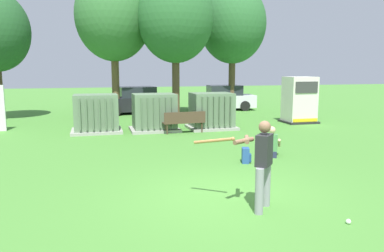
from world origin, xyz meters
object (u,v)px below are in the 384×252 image
transformer_west (96,114)px  batter (261,160)px  parked_car_left_of_center (223,98)px  sports_ball (348,222)px  seated_spectator (272,145)px  transformer_mid_east (212,111)px  parked_car_leftmost (135,101)px  park_bench (184,121)px  generator_enclosure (299,100)px  transformer_mid_west (154,113)px  backpack (246,156)px

transformer_west → batter: bearing=-73.4°
parked_car_left_of_center → sports_ball: bearing=-102.5°
transformer_west → seated_spectator: transformer_west is taller
batter → transformer_mid_east: bearing=77.7°
parked_car_leftmost → park_bench: bearing=-80.9°
transformer_mid_east → seated_spectator: 5.65m
transformer_mid_east → generator_enclosure: 4.92m
transformer_mid_west → transformer_mid_east: same height
generator_enclosure → park_bench: 6.54m
transformer_mid_east → seated_spectator: size_ratio=2.18×
batter → parked_car_leftmost: size_ratio=0.40×
transformer_west → transformer_mid_west: bearing=-5.5°
sports_ball → parked_car_leftmost: 17.52m
sports_ball → transformer_west: bearing=110.8°
transformer_west → park_bench: transformer_west is taller
generator_enclosure → backpack: size_ratio=5.23×
generator_enclosure → sports_ball: size_ratio=25.56×
generator_enclosure → sports_ball: bearing=-116.7°
parked_car_left_of_center → park_bench: bearing=-119.4°
seated_spectator → parked_car_leftmost: size_ratio=0.22×
transformer_west → park_bench: (3.58, -1.19, -0.25)m
transformer_west → parked_car_leftmost: (2.35, 6.43, -0.04)m
transformer_west → sports_ball: size_ratio=23.33×
batter → transformer_west: bearing=106.6°
seated_spectator → parked_car_left_of_center: 13.19m
backpack → transformer_west: bearing=122.3°
transformer_mid_east → backpack: transformer_mid_east is taller
transformer_mid_east → backpack: bearing=-98.5°
generator_enclosure → park_bench: bearing=-166.0°
transformer_west → backpack: 7.73m
transformer_west → backpack: bearing=-57.7°
transformer_west → seated_spectator: bearing=-49.0°
transformer_mid_east → sports_ball: bearing=-94.7°
transformer_west → backpack: (4.12, -6.51, -0.57)m
batter → seated_spectator: (2.24, 3.96, -0.60)m
transformer_mid_east → batter: bearing=-102.3°
transformer_west → parked_car_leftmost: bearing=69.9°
sports_ball → parked_car_left_of_center: 18.30m
batter → park_bench: bearing=86.0°
transformer_mid_west → seated_spectator: size_ratio=2.18×
transformer_mid_east → batter: (-2.08, -9.59, 0.19)m
generator_enclosure → transformer_mid_east: bearing=-171.5°
backpack → parked_car_leftmost: (-1.77, 12.94, 0.54)m
parked_car_leftmost → transformer_mid_east: bearing=-68.3°
transformer_west → sports_ball: 11.77m
transformer_mid_west → park_bench: 1.49m
sports_ball → seated_spectator: seated_spectator is taller
park_bench → parked_car_left_of_center: 9.26m
transformer_mid_west → sports_ball: size_ratio=23.33×
parked_car_left_of_center → transformer_mid_west: bearing=-128.5°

